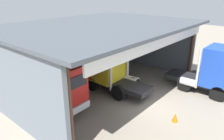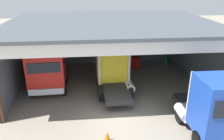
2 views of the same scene
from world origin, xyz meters
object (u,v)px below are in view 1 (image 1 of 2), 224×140
object	(u,v)px
truck_red_yard_outside	(57,88)
truck_yellow_left_bay	(109,67)
oil_drum	(107,55)
tool_cart	(93,64)
traffic_cone	(175,117)
truck_blue_center_bay	(214,70)

from	to	relation	value
truck_red_yard_outside	truck_yellow_left_bay	world-z (taller)	truck_yellow_left_bay
truck_red_yard_outside	oil_drum	world-z (taller)	truck_red_yard_outside
truck_red_yard_outside	tool_cart	distance (m)	8.58
truck_yellow_left_bay	tool_cart	distance (m)	5.19
tool_cart	traffic_cone	distance (m)	10.96
traffic_cone	truck_yellow_left_bay	bearing A→B (deg)	81.51
traffic_cone	truck_red_yard_outside	bearing A→B (deg)	122.44
truck_yellow_left_bay	traffic_cone	bearing A→B (deg)	-99.95
truck_yellow_left_bay	truck_blue_center_bay	xyz separation A→B (m)	(4.54, -6.46, -0.01)
truck_red_yard_outside	truck_yellow_left_bay	xyz separation A→B (m)	(4.81, -0.06, 0.12)
truck_red_yard_outside	truck_blue_center_bay	world-z (taller)	truck_blue_center_bay
truck_red_yard_outside	tool_cart	size ratio (longest dim) A/B	4.54
oil_drum	tool_cart	xyz separation A→B (m)	(-3.39, -1.10, 0.03)
truck_yellow_left_bay	truck_blue_center_bay	distance (m)	7.89
truck_yellow_left_bay	truck_blue_center_bay	size ratio (longest dim) A/B	1.04
oil_drum	traffic_cone	distance (m)	13.38
truck_red_yard_outside	tool_cart	world-z (taller)	truck_red_yard_outside
tool_cart	truck_yellow_left_bay	bearing A→B (deg)	-120.42
truck_blue_center_bay	truck_red_yard_outside	bearing A→B (deg)	-35.04
truck_blue_center_bay	oil_drum	size ratio (longest dim) A/B	5.42
truck_yellow_left_bay	traffic_cone	xyz separation A→B (m)	(-0.91, -6.08, -1.59)
truck_red_yard_outside	truck_yellow_left_bay	size ratio (longest dim) A/B	0.86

